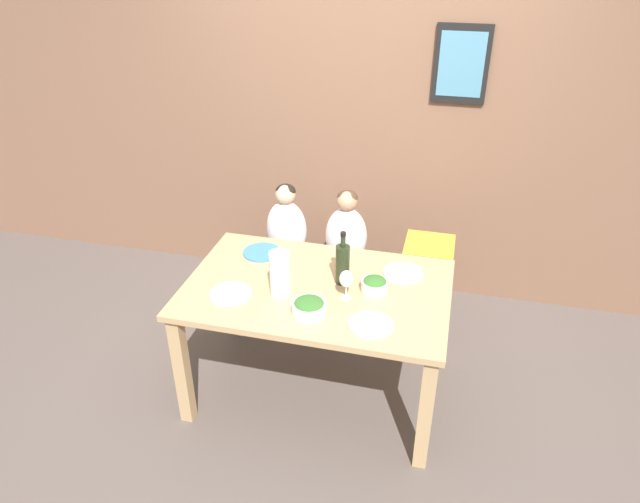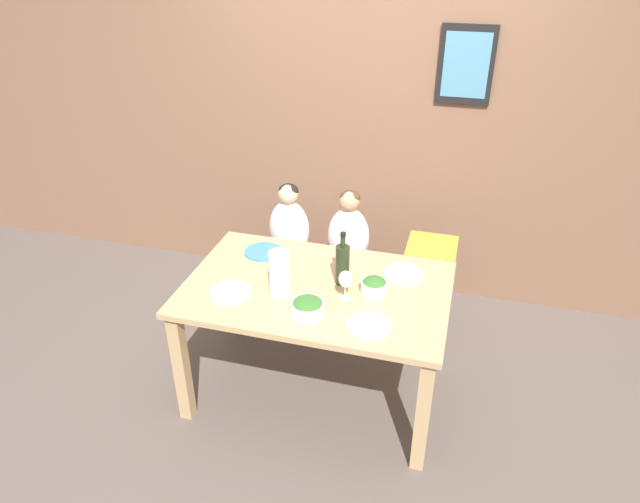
# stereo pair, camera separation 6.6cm
# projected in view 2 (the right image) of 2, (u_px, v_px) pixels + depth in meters

# --- Properties ---
(ground_plane) EXTENTS (14.00, 14.00, 0.00)m
(ground_plane) POSITION_uv_depth(u_px,v_px,m) (317.00, 388.00, 3.47)
(ground_plane) COLOR #564C47
(wall_back) EXTENTS (10.00, 0.09, 2.70)m
(wall_back) POSITION_uv_depth(u_px,v_px,m) (369.00, 110.00, 3.90)
(wall_back) COLOR brown
(wall_back) RESTS_ON ground_plane
(dining_table) EXTENTS (1.43, 0.92, 0.75)m
(dining_table) POSITION_uv_depth(u_px,v_px,m) (317.00, 302.00, 3.15)
(dining_table) COLOR tan
(dining_table) RESTS_ON ground_plane
(chair_far_left) EXTENTS (0.37, 0.39, 0.48)m
(chair_far_left) POSITION_uv_depth(u_px,v_px,m) (290.00, 265.00, 3.98)
(chair_far_left) COLOR silver
(chair_far_left) RESTS_ON ground_plane
(chair_far_center) EXTENTS (0.37, 0.39, 0.48)m
(chair_far_center) POSITION_uv_depth(u_px,v_px,m) (347.00, 273.00, 3.88)
(chair_far_center) COLOR silver
(chair_far_center) RESTS_ON ground_plane
(chair_right_highchair) EXTENTS (0.31, 0.33, 0.69)m
(chair_right_highchair) POSITION_uv_depth(u_px,v_px,m) (430.00, 267.00, 3.69)
(chair_right_highchair) COLOR silver
(chair_right_highchair) RESTS_ON ground_plane
(person_child_left) EXTENTS (0.28, 0.19, 0.52)m
(person_child_left) POSITION_uv_depth(u_px,v_px,m) (289.00, 223.00, 3.81)
(person_child_left) COLOR silver
(person_child_left) RESTS_ON chair_far_left
(person_child_center) EXTENTS (0.28, 0.19, 0.52)m
(person_child_center) POSITION_uv_depth(u_px,v_px,m) (349.00, 231.00, 3.72)
(person_child_center) COLOR silver
(person_child_center) RESTS_ON chair_far_center
(wine_bottle) EXTENTS (0.08, 0.08, 0.31)m
(wine_bottle) POSITION_uv_depth(u_px,v_px,m) (342.00, 264.00, 3.07)
(wine_bottle) COLOR #232D19
(wine_bottle) RESTS_ON dining_table
(paper_towel_roll) EXTENTS (0.11, 0.11, 0.25)m
(paper_towel_roll) POSITION_uv_depth(u_px,v_px,m) (279.00, 273.00, 2.98)
(paper_towel_roll) COLOR white
(paper_towel_roll) RESTS_ON dining_table
(wine_glass_near) EXTENTS (0.07, 0.07, 0.17)m
(wine_glass_near) POSITION_uv_depth(u_px,v_px,m) (345.00, 280.00, 2.94)
(wine_glass_near) COLOR white
(wine_glass_near) RESTS_ON dining_table
(salad_bowl_large) EXTENTS (0.18, 0.18, 0.08)m
(salad_bowl_large) POSITION_uv_depth(u_px,v_px,m) (308.00, 306.00, 2.87)
(salad_bowl_large) COLOR white
(salad_bowl_large) RESTS_ON dining_table
(salad_bowl_small) EXTENTS (0.15, 0.15, 0.08)m
(salad_bowl_small) POSITION_uv_depth(u_px,v_px,m) (374.00, 285.00, 3.03)
(salad_bowl_small) COLOR white
(salad_bowl_small) RESTS_ON dining_table
(dinner_plate_front_left) EXTENTS (0.23, 0.23, 0.01)m
(dinner_plate_front_left) POSITION_uv_depth(u_px,v_px,m) (231.00, 292.00, 3.04)
(dinner_plate_front_left) COLOR silver
(dinner_plate_front_left) RESTS_ON dining_table
(dinner_plate_back_left) EXTENTS (0.23, 0.23, 0.01)m
(dinner_plate_back_left) POSITION_uv_depth(u_px,v_px,m) (263.00, 252.00, 3.42)
(dinner_plate_back_left) COLOR teal
(dinner_plate_back_left) RESTS_ON dining_table
(dinner_plate_back_right) EXTENTS (0.23, 0.23, 0.01)m
(dinner_plate_back_right) POSITION_uv_depth(u_px,v_px,m) (404.00, 274.00, 3.20)
(dinner_plate_back_right) COLOR silver
(dinner_plate_back_right) RESTS_ON dining_table
(dinner_plate_front_right) EXTENTS (0.23, 0.23, 0.01)m
(dinner_plate_front_right) POSITION_uv_depth(u_px,v_px,m) (369.00, 326.00, 2.79)
(dinner_plate_front_right) COLOR silver
(dinner_plate_front_right) RESTS_ON dining_table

